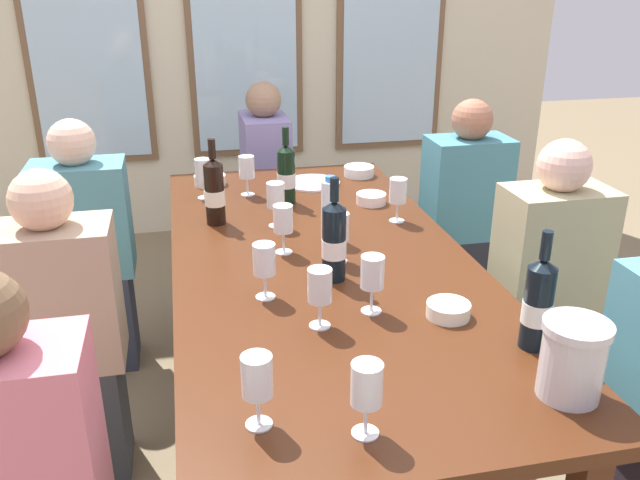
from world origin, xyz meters
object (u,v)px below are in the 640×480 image
water_bottle (330,210)px  seated_person_5 (546,290)px  tasting_bowl_3 (210,180)px  wine_glass_6 (247,168)px  wine_glass_7 (367,388)px  wine_glass_1 (264,262)px  tasting_bowl_2 (359,171)px  seated_person_4 (65,341)px  wine_glass_4 (398,193)px  wine_glass_10 (283,221)px  wine_glass_2 (339,229)px  wine_glass_3 (203,172)px  seated_person_2 (88,255)px  wine_bottle_3 (214,191)px  seated_person_3 (463,220)px  white_plate_0 (312,183)px  wine_bottle_0 (286,174)px  tasting_bowl_1 (448,310)px  tasting_bowl_0 (371,199)px  seated_person_6 (266,188)px  wine_glass_0 (372,275)px  dining_table (322,275)px  metal_pitcher (573,359)px  wine_bottle_1 (334,241)px  wine_bottle_2 (538,304)px  wine_glass_8 (320,288)px

water_bottle → seated_person_5: 0.89m
tasting_bowl_3 → wine_glass_6: 0.26m
wine_glass_7 → wine_glass_1: bearing=100.4°
tasting_bowl_2 → seated_person_4: bearing=-143.8°
wine_glass_4 → wine_glass_10: (-0.48, -0.21, 0.00)m
water_bottle → wine_glass_2: water_bottle is taller
wine_glass_3 → wine_glass_4: 0.85m
seated_person_2 → wine_glass_7: bearing=-64.9°
wine_glass_6 → wine_bottle_3: bearing=-116.4°
seated_person_3 → white_plate_0: bearing=175.5°
wine_bottle_0 → tasting_bowl_1: (0.29, -1.06, -0.10)m
tasting_bowl_0 → seated_person_6: seated_person_6 is taller
wine_bottle_0 → seated_person_5: seated_person_5 is taller
white_plate_0 → tasting_bowl_1: tasting_bowl_1 is taller
wine_bottle_0 → seated_person_4: bearing=-144.7°
wine_bottle_0 → wine_glass_0: 0.99m
dining_table → metal_pitcher: (0.39, -0.89, 0.17)m
white_plate_0 → wine_glass_0: size_ratio=1.47×
wine_bottle_1 → seated_person_5: size_ratio=0.30×
wine_glass_3 → wine_glass_6: (0.19, 0.00, 0.00)m
water_bottle → wine_glass_1: bearing=-125.5°
wine_bottle_1 → tasting_bowl_1: wine_bottle_1 is taller
white_plate_0 → seated_person_6: (-0.13, 0.63, -0.22)m
wine_glass_0 → wine_glass_6: size_ratio=1.00×
water_bottle → seated_person_2: 1.13m
wine_bottle_1 → wine_bottle_2: size_ratio=1.04×
wine_bottle_3 → seated_person_5: size_ratio=0.30×
wine_bottle_3 → seated_person_2: size_ratio=0.30×
tasting_bowl_2 → wine_glass_0: size_ratio=0.82×
wine_bottle_3 → wine_glass_3: (-0.03, 0.31, -0.01)m
tasting_bowl_3 → wine_glass_1: 1.17m
wine_bottle_2 → wine_glass_1: bearing=146.9°
wine_glass_10 → wine_glass_8: bearing=-88.3°
wine_glass_3 → wine_glass_7: size_ratio=1.00×
water_bottle → seated_person_5: size_ratio=0.22×
wine_glass_1 → seated_person_2: seated_person_2 is taller
seated_person_5 → wine_glass_3: bearing=149.3°
white_plate_0 → seated_person_2: bearing=-173.3°
metal_pitcher → wine_bottle_1: (-0.39, 0.72, 0.04)m
wine_glass_3 → seated_person_4: (-0.51, -0.73, -0.33)m
seated_person_4 → wine_glass_10: bearing=6.3°
seated_person_5 → seated_person_4: bearing=-179.9°
white_plate_0 → wine_glass_6: bearing=-162.8°
wine_bottle_0 → tasting_bowl_0: size_ratio=2.59×
water_bottle → tasting_bowl_3: bearing=117.4°
wine_bottle_1 → wine_glass_2: (0.05, 0.13, -0.01)m
tasting_bowl_1 → wine_glass_10: wine_glass_10 is taller
tasting_bowl_0 → wine_glass_3: bearing=162.2°
seated_person_2 → seated_person_4: (0.00, -0.71, 0.00)m
tasting_bowl_3 → seated_person_5: bearing=-37.5°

